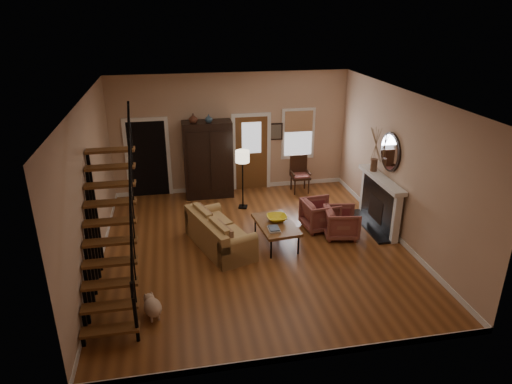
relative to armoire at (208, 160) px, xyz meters
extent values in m
plane|color=brown|center=(0.70, -3.15, -1.05)|extent=(7.00, 7.00, 0.00)
plane|color=white|center=(0.70, -3.15, 2.25)|extent=(7.00, 7.00, 0.00)
cube|color=tan|center=(0.70, 0.35, 0.60)|extent=(6.50, 0.04, 3.30)
cube|color=tan|center=(-2.55, -3.15, 0.60)|extent=(0.04, 7.00, 3.30)
cube|color=tan|center=(3.95, -3.15, 0.60)|extent=(0.04, 7.00, 3.30)
cube|color=black|center=(-1.60, 0.50, 0.00)|extent=(1.00, 0.36, 2.10)
cube|color=brown|center=(1.25, 0.33, 0.00)|extent=(0.90, 0.06, 2.10)
cube|color=silver|center=(2.60, 0.32, 0.50)|extent=(0.96, 0.06, 1.46)
cube|color=black|center=(3.83, -2.65, -0.48)|extent=(0.24, 1.60, 1.15)
cube|color=white|center=(3.77, -2.65, 0.15)|extent=(0.30, 1.95, 0.10)
cylinder|color=silver|center=(3.90, -2.65, 0.80)|extent=(0.05, 0.90, 0.90)
imported|color=#4C2619|center=(-0.35, -0.10, 1.17)|extent=(0.24, 0.24, 0.25)
imported|color=#334C60|center=(0.05, -0.10, 1.16)|extent=(0.20, 0.20, 0.21)
imported|color=yellow|center=(1.24, -2.91, -0.49)|extent=(0.45, 0.45, 0.11)
imported|color=maroon|center=(2.73, -3.00, -0.71)|extent=(0.87, 0.85, 0.69)
imported|color=maroon|center=(2.38, -2.52, -0.69)|extent=(0.86, 0.84, 0.71)
camera|label=1|loc=(-0.91, -11.79, 3.89)|focal=32.00mm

